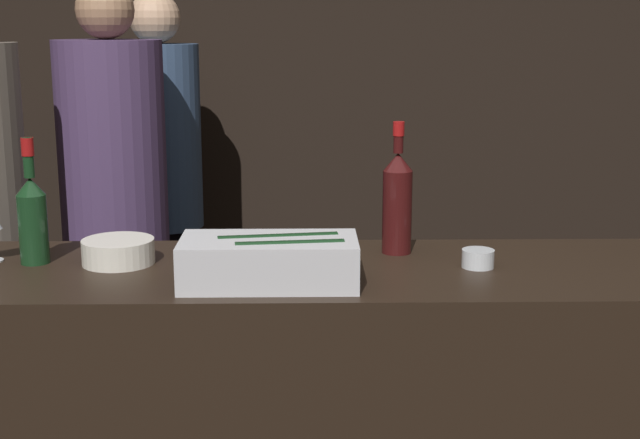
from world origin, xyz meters
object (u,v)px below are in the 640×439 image
ice_bin_with_bottles (272,259)px  red_wine_bottle_burgundy (32,215)px  candle_votive (478,258)px  person_in_hoodie (115,205)px  person_grey_polo (161,185)px  red_wine_bottle_tall (397,200)px  bowl_white (118,251)px

ice_bin_with_bottles → red_wine_bottle_burgundy: bearing=162.0°
candle_votive → ice_bin_with_bottles: bearing=-164.9°
ice_bin_with_bottles → person_in_hoodie: size_ratio=0.23×
red_wine_bottle_burgundy → person_grey_polo: size_ratio=0.18×
candle_votive → red_wine_bottle_tall: size_ratio=0.23×
bowl_white → red_wine_bottle_burgundy: 0.24m
red_wine_bottle_burgundy → red_wine_bottle_tall: red_wine_bottle_tall is taller
ice_bin_with_bottles → person_in_hoodie: 1.38m
red_wine_bottle_burgundy → ice_bin_with_bottles: bearing=-18.0°
bowl_white → red_wine_bottle_tall: (0.74, 0.10, 0.11)m
red_wine_bottle_burgundy → person_in_hoodie: 1.04m
red_wine_bottle_tall → person_in_hoodie: bearing=136.0°
red_wine_bottle_tall → person_grey_polo: bearing=122.0°
candle_votive → red_wine_bottle_tall: red_wine_bottle_tall is taller
bowl_white → candle_votive: (0.93, -0.05, -0.01)m
ice_bin_with_bottles → red_wine_bottle_tall: size_ratio=1.18×
ice_bin_with_bottles → person_in_hoodie: person_in_hoodie is taller
person_grey_polo → candle_votive: bearing=123.7°
candle_votive → person_in_hoodie: bearing=136.9°
ice_bin_with_bottles → red_wine_bottle_burgundy: 0.66m
red_wine_bottle_burgundy → person_grey_polo: 1.48m
red_wine_bottle_tall → ice_bin_with_bottles: bearing=-138.3°
bowl_white → person_in_hoodie: bearing=102.4°
ice_bin_with_bottles → bowl_white: bearing=154.4°
candle_votive → red_wine_bottle_burgundy: (-1.15, 0.06, 0.11)m
candle_votive → person_in_hoodie: 1.59m
ice_bin_with_bottles → red_wine_bottle_tall: 0.45m
red_wine_bottle_tall → person_grey_polo: size_ratio=0.20×
red_wine_bottle_burgundy → person_in_hoodie: person_in_hoodie is taller
red_wine_bottle_burgundy → person_grey_polo: person_grey_polo is taller
ice_bin_with_bottles → candle_votive: ice_bin_with_bottles is taller
red_wine_bottle_tall → person_in_hoodie: person_in_hoodie is taller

